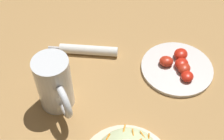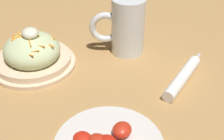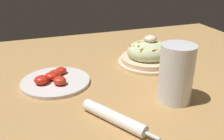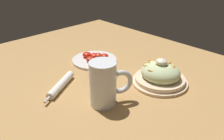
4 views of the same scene
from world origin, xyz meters
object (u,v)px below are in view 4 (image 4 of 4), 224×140
(napkin_roll, at_px, (61,85))
(tomato_plate, at_px, (94,59))
(beer_mug, at_px, (104,86))
(salad_plate, at_px, (160,75))

(napkin_roll, height_order, tomato_plate, tomato_plate)
(beer_mug, distance_m, napkin_roll, 0.20)
(salad_plate, distance_m, napkin_roll, 0.38)
(salad_plate, distance_m, tomato_plate, 0.34)
(napkin_roll, bearing_deg, salad_plate, 51.64)
(salad_plate, xyz_separation_m, napkin_roll, (-0.24, -0.30, -0.02))
(tomato_plate, bearing_deg, napkin_roll, -68.03)
(beer_mug, relative_size, napkin_roll, 0.81)
(beer_mug, bearing_deg, tomato_plate, 145.24)
(napkin_roll, xyz_separation_m, tomato_plate, (-0.10, 0.25, -0.00))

